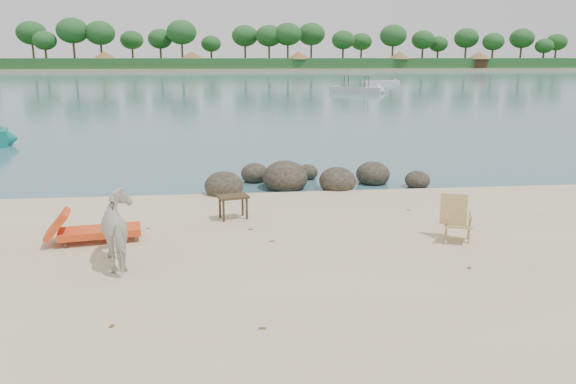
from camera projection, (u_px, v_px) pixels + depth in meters
name	position (u px, v px, depth m)	size (l,w,h in m)	color
water	(229.00, 78.00, 95.94)	(400.00, 400.00, 0.00)	#325D65
far_shore	(227.00, 68.00, 173.24)	(420.00, 90.00, 1.40)	tan
far_scenery	(228.00, 58.00, 140.33)	(420.00, 18.00, 9.50)	#1E4C1E
boulders	(303.00, 180.00, 15.66)	(6.26, 2.81, 0.94)	black
cow	(122.00, 231.00, 9.60)	(0.67, 1.46, 1.24)	silver
side_table	(233.00, 209.00, 12.37)	(0.65, 0.42, 0.52)	#372916
lounge_chair	(100.00, 228.00, 10.86)	(1.90, 0.67, 0.57)	red
deck_chair	(458.00, 221.00, 10.80)	(0.56, 0.61, 0.87)	#A38C51
boat_mid	(357.00, 77.00, 56.34)	(6.04, 1.36, 2.94)	beige
boat_far	(381.00, 82.00, 71.72)	(5.63, 1.27, 0.65)	beige
dead_leaves	(224.00, 259.00, 10.01)	(7.61, 6.99, 0.00)	brown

